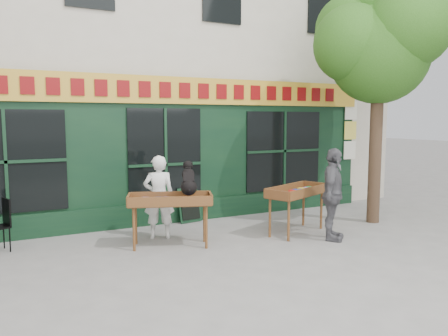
{
  "coord_description": "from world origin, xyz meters",
  "views": [
    {
      "loc": [
        -3.22,
        -6.96,
        2.36
      ],
      "look_at": [
        0.55,
        0.5,
        1.42
      ],
      "focal_mm": 35.0,
      "sensor_mm": 36.0,
      "label": 1
    }
  ],
  "objects": [
    {
      "name": "book_cart_center",
      "position": [
        -0.53,
        0.57,
        0.82
      ],
      "size": [
        1.62,
        1.09,
        0.99
      ],
      "rotation": [
        0.0,
        0.0,
        -0.34
      ],
      "color": "brown",
      "rests_on": "ground"
    },
    {
      "name": "bistro_chair_right",
      "position": [
        -3.31,
        1.65,
        0.56
      ],
      "size": [
        0.46,
        0.46,
        0.95
      ],
      "rotation": [
        0.0,
        0.0,
        -1.24
      ],
      "color": "black",
      "rests_on": "ground"
    },
    {
      "name": "ground",
      "position": [
        0.0,
        0.0,
        0.0
      ],
      "size": [
        80.0,
        80.0,
        0.0
      ],
      "primitive_type": "plane",
      "color": "slate",
      "rests_on": "ground"
    },
    {
      "name": "book_cart_right",
      "position": [
        2.15,
        0.31,
        0.82
      ],
      "size": [
        1.62,
        1.14,
        0.99
      ],
      "rotation": [
        0.0,
        0.0,
        0.39
      ],
      "color": "brown",
      "rests_on": "ground"
    },
    {
      "name": "man_right",
      "position": [
        2.45,
        -0.44,
        0.9
      ],
      "size": [
        1.08,
        1.04,
        1.81
      ],
      "primitive_type": "imported",
      "rotation": [
        0.0,
        0.0,
        0.74
      ],
      "color": "#515055",
      "rests_on": "ground"
    },
    {
      "name": "chalkboard",
      "position": [
        0.53,
        2.19,
        0.4
      ],
      "size": [
        0.58,
        0.27,
        0.79
      ],
      "rotation": [
        0.0,
        0.0,
        0.15
      ],
      "color": "black",
      "rests_on": "ground"
    },
    {
      "name": "woman",
      "position": [
        -0.53,
        1.22,
        0.83
      ],
      "size": [
        0.7,
        0.58,
        1.66
      ],
      "primitive_type": "imported",
      "rotation": [
        0.0,
        0.0,
        2.8
      ],
      "color": "white",
      "rests_on": "ground"
    },
    {
      "name": "building",
      "position": [
        0.0,
        5.97,
        4.97
      ],
      "size": [
        14.0,
        7.26,
        10.0
      ],
      "color": "beige",
      "rests_on": "ground"
    },
    {
      "name": "street_tree",
      "position": [
        4.34,
        0.36,
        4.11
      ],
      "size": [
        3.05,
        2.9,
        5.6
      ],
      "color": "#382619",
      "rests_on": "ground"
    },
    {
      "name": "dog",
      "position": [
        -0.18,
        0.52,
        1.29
      ],
      "size": [
        0.52,
        0.68,
        0.6
      ],
      "primitive_type": null,
      "rotation": [
        0.0,
        0.0,
        -0.34
      ],
      "color": "black",
      "rests_on": "book_cart_center"
    }
  ]
}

